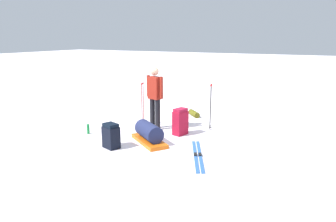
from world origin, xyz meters
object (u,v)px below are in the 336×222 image
object	(u,v)px
thermos_bottle	(88,129)
gear_sled	(149,134)
ski_pair_near	(198,155)
backpack_bright	(180,122)
sleeping_mat_rolled	(194,114)
backpack_large_dark	(111,136)
ski_poles_planted_near	(211,104)
skier_standing	(155,95)
ski_poles_planted_far	(143,102)

from	to	relation	value
thermos_bottle	gear_sled	bearing A→B (deg)	93.91
ski_pair_near	backpack_bright	world-z (taller)	backpack_bright
ski_pair_near	gear_sled	bearing A→B (deg)	-100.73
backpack_bright	sleeping_mat_rolled	size ratio (longest dim) A/B	1.26
backpack_bright	gear_sled	size ratio (longest dim) A/B	0.56
backpack_large_dark	gear_sled	size ratio (longest dim) A/B	0.46
ski_pair_near	ski_poles_planted_near	xyz separation A→B (m)	(-2.05, -0.47, 0.68)
skier_standing	ski_poles_planted_far	distance (m)	0.59
ski_pair_near	thermos_bottle	xyz separation A→B (m)	(-0.14, -3.15, 0.12)
ski_pair_near	skier_standing	bearing A→B (deg)	-126.38
backpack_large_dark	thermos_bottle	size ratio (longest dim) A/B	2.22
ski_poles_planted_near	thermos_bottle	xyz separation A→B (m)	(1.91, -2.68, -0.56)
backpack_large_dark	skier_standing	bearing A→B (deg)	175.42
sleeping_mat_rolled	backpack_bright	bearing A→B (deg)	12.45
backpack_large_dark	gear_sled	world-z (taller)	backpack_large_dark
gear_sled	ski_poles_planted_far	bearing A→B (deg)	-142.75
skier_standing	ski_poles_planted_near	xyz separation A→B (m)	(-0.71, 1.34, -0.26)
gear_sled	sleeping_mat_rolled	bearing A→B (deg)	-179.20
gear_sled	sleeping_mat_rolled	world-z (taller)	gear_sled
backpack_bright	thermos_bottle	size ratio (longest dim) A/B	2.68
ski_pair_near	sleeping_mat_rolled	size ratio (longest dim) A/B	3.13
ski_poles_planted_far	thermos_bottle	xyz separation A→B (m)	(1.36, -0.84, -0.56)
backpack_large_dark	gear_sled	xyz separation A→B (m)	(-0.70, 0.59, -0.06)
backpack_large_dark	thermos_bottle	xyz separation A→B (m)	(-0.58, -1.20, -0.15)
sleeping_mat_rolled	thermos_bottle	xyz separation A→B (m)	(3.00, -1.74, 0.04)
ski_poles_planted_near	gear_sled	size ratio (longest dim) A/B	1.00
skier_standing	backpack_large_dark	size ratio (longest dim) A/B	2.94
backpack_bright	thermos_bottle	bearing A→B (deg)	-64.10
backpack_large_dark	sleeping_mat_rolled	size ratio (longest dim) A/B	1.05
ski_poles_planted_near	thermos_bottle	size ratio (longest dim) A/B	4.78
ski_poles_planted_near	thermos_bottle	distance (m)	3.34
backpack_large_dark	backpack_bright	xyz separation A→B (m)	(-1.64, 0.98, 0.06)
ski_pair_near	ski_poles_planted_far	size ratio (longest dim) A/B	1.40
ski_pair_near	gear_sled	xyz separation A→B (m)	(-0.26, -1.37, 0.21)
skier_standing	ski_poles_planted_near	bearing A→B (deg)	118.06
sleeping_mat_rolled	ski_poles_planted_far	bearing A→B (deg)	-28.96
ski_poles_planted_near	backpack_large_dark	bearing A→B (deg)	-30.73
backpack_bright	ski_poles_planted_near	size ratio (longest dim) A/B	0.56
skier_standing	ski_poles_planted_far	size ratio (longest dim) A/B	1.38
sleeping_mat_rolled	gear_sled	bearing A→B (deg)	0.80
ski_poles_planted_far	thermos_bottle	size ratio (longest dim) A/B	4.74
skier_standing	thermos_bottle	size ratio (longest dim) A/B	6.54
ski_poles_planted_near	thermos_bottle	bearing A→B (deg)	-54.49
skier_standing	ski_pair_near	size ratio (longest dim) A/B	0.99
ski_pair_near	backpack_large_dark	world-z (taller)	backpack_large_dark
thermos_bottle	backpack_bright	bearing A→B (deg)	115.90
skier_standing	ski_poles_planted_near	distance (m)	1.54
backpack_large_dark	sleeping_mat_rolled	bearing A→B (deg)	171.30
backpack_large_dark	ski_poles_planted_far	distance (m)	2.02
backpack_large_dark	sleeping_mat_rolled	distance (m)	3.62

